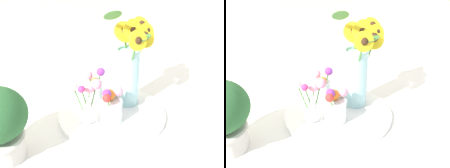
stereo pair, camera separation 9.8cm
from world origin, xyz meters
TOP-DOWN VIEW (x-y plane):
  - ground_plane at (0.00, 0.00)m, footprint 6.00×6.00m
  - serving_tray at (0.03, 0.07)m, footprint 0.42×0.42m
  - mason_jar_sunflowers at (0.13, 0.11)m, footprint 0.24×0.18m
  - vase_small_center at (0.00, 0.02)m, footprint 0.10×0.08m
  - vase_bulb_right at (-0.08, 0.05)m, footprint 0.12×0.07m
  - vase_small_back at (-0.00, 0.16)m, footprint 0.08×0.08m

SIDE VIEW (x-z plane):
  - ground_plane at x=0.00m, z-range 0.00..0.00m
  - serving_tray at x=0.03m, z-range 0.00..0.02m
  - vase_small_center at x=0.00m, z-range 0.01..0.15m
  - vase_small_back at x=0.00m, z-range 0.00..0.17m
  - vase_bulb_right at x=-0.08m, z-range 0.01..0.19m
  - mason_jar_sunflowers at x=0.13m, z-range -0.01..0.39m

